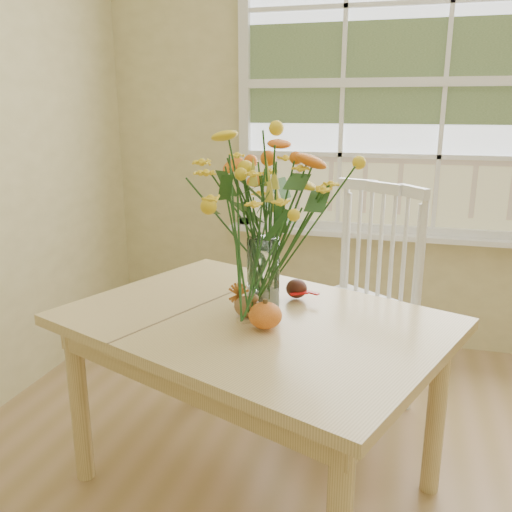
# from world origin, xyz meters

# --- Properties ---
(wall_back) EXTENTS (4.00, 0.02, 2.70)m
(wall_back) POSITION_xyz_m (0.00, 2.25, 1.35)
(wall_back) COLOR #C6BC7F
(wall_back) RESTS_ON floor
(window) EXTENTS (2.42, 0.12, 1.74)m
(window) POSITION_xyz_m (0.00, 2.21, 1.53)
(window) COLOR silver
(window) RESTS_ON wall_back
(dining_table) EXTENTS (1.55, 1.33, 0.70)m
(dining_table) POSITION_xyz_m (-0.65, 0.74, 0.60)
(dining_table) COLOR tan
(dining_table) RESTS_ON floor
(windsor_chair) EXTENTS (0.67, 0.66, 1.06)m
(windsor_chair) POSITION_xyz_m (-0.32, 1.46, 0.59)
(windsor_chair) COLOR white
(windsor_chair) RESTS_ON floor
(flower_vase) EXTENTS (0.56, 0.56, 0.67)m
(flower_vase) POSITION_xyz_m (-0.64, 0.81, 1.10)
(flower_vase) COLOR white
(flower_vase) RESTS_ON dining_table
(pumpkin) EXTENTS (0.11, 0.11, 0.09)m
(pumpkin) POSITION_xyz_m (-0.58, 0.64, 0.74)
(pumpkin) COLOR #C35317
(pumpkin) RESTS_ON dining_table
(turkey_figurine) EXTENTS (0.10, 0.08, 0.12)m
(turkey_figurine) POSITION_xyz_m (-0.67, 0.70, 0.74)
(turkey_figurine) COLOR #CCB78C
(turkey_figurine) RESTS_ON dining_table
(dark_gourd) EXTENTS (0.12, 0.08, 0.07)m
(dark_gourd) POSITION_xyz_m (-0.54, 0.96, 0.73)
(dark_gourd) COLOR #38160F
(dark_gourd) RESTS_ON dining_table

